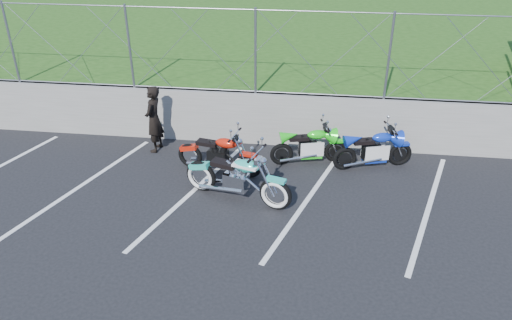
# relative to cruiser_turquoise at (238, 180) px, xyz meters

# --- Properties ---
(ground) EXTENTS (90.00, 90.00, 0.00)m
(ground) POSITION_rel_cruiser_turquoise_xyz_m (-1.00, -0.83, -0.47)
(ground) COLOR black
(ground) RESTS_ON ground
(retaining_wall) EXTENTS (30.00, 0.22, 1.30)m
(retaining_wall) POSITION_rel_cruiser_turquoise_xyz_m (-1.00, 2.67, 0.18)
(retaining_wall) COLOR slate
(retaining_wall) RESTS_ON ground
(grass_field) EXTENTS (30.00, 20.00, 1.30)m
(grass_field) POSITION_rel_cruiser_turquoise_xyz_m (-1.00, 12.67, 0.18)
(grass_field) COLOR #224913
(grass_field) RESTS_ON ground
(chain_link_fence) EXTENTS (28.00, 0.03, 2.00)m
(chain_link_fence) POSITION_rel_cruiser_turquoise_xyz_m (-1.00, 2.67, 1.83)
(chain_link_fence) COLOR gray
(chain_link_fence) RESTS_ON retaining_wall
(parking_lines) EXTENTS (18.29, 4.31, 0.01)m
(parking_lines) POSITION_rel_cruiser_turquoise_xyz_m (0.20, 0.17, -0.47)
(parking_lines) COLOR silver
(parking_lines) RESTS_ON ground
(cruiser_turquoise) EXTENTS (2.28, 0.90, 1.17)m
(cruiser_turquoise) POSITION_rel_cruiser_turquoise_xyz_m (0.00, 0.00, 0.00)
(cruiser_turquoise) COLOR black
(cruiser_turquoise) RESTS_ON ground
(naked_orange) EXTENTS (1.97, 0.67, 0.99)m
(naked_orange) POSITION_rel_cruiser_turquoise_xyz_m (-0.58, 1.05, -0.05)
(naked_orange) COLOR black
(naked_orange) RESTS_ON ground
(sportbike_green) EXTENTS (1.77, 0.67, 0.93)m
(sportbike_green) POSITION_rel_cruiser_turquoise_xyz_m (1.37, 1.76, -0.07)
(sportbike_green) COLOR black
(sportbike_green) RESTS_ON ground
(sportbike_blue) EXTENTS (1.82, 0.74, 0.97)m
(sportbike_blue) POSITION_rel_cruiser_turquoise_xyz_m (2.81, 1.74, -0.05)
(sportbike_blue) COLOR black
(sportbike_blue) RESTS_ON ground
(person_standing) EXTENTS (0.44, 0.62, 1.62)m
(person_standing) POSITION_rel_cruiser_turquoise_xyz_m (-2.33, 1.94, 0.34)
(person_standing) COLOR black
(person_standing) RESTS_ON ground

